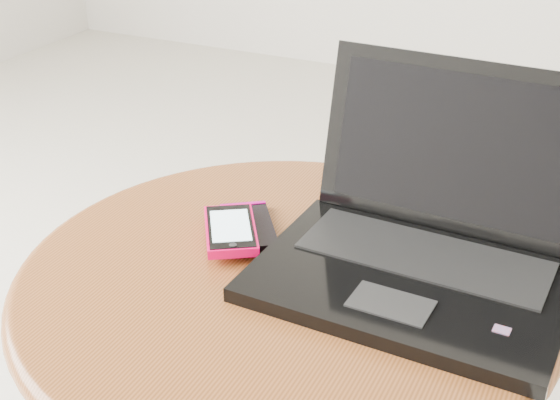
% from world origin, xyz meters
% --- Properties ---
extents(table, '(0.59, 0.59, 0.47)m').
position_xyz_m(table, '(-0.03, -0.09, 0.37)').
color(table, '#4C210D').
rests_on(table, ground).
extents(laptop, '(0.33, 0.28, 0.21)m').
position_xyz_m(laptop, '(0.10, -0.02, 0.51)').
color(laptop, black).
rests_on(laptop, table).
extents(phone_black, '(0.11, 0.12, 0.01)m').
position_xyz_m(phone_black, '(-0.11, -0.03, 0.47)').
color(phone_black, black).
rests_on(phone_black, table).
extents(phone_pink, '(0.10, 0.12, 0.01)m').
position_xyz_m(phone_pink, '(-0.11, -0.06, 0.48)').
color(phone_pink, '#F2014A').
rests_on(phone_pink, phone_black).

